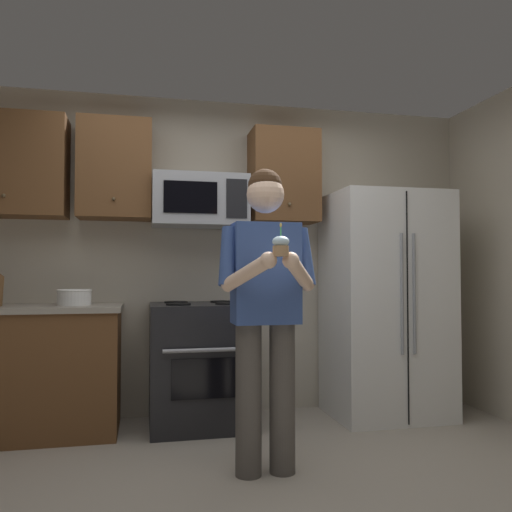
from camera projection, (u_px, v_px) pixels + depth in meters
ground_plane at (260, 502)px, 2.59m from camera, size 6.00×6.00×0.00m
wall_back at (214, 256)px, 4.34m from camera, size 4.40×0.10×2.60m
oven_range at (201, 364)px, 3.90m from camera, size 0.76×0.70×0.93m
microwave at (200, 201)px, 4.06m from camera, size 0.74×0.41×0.40m
refrigerator at (385, 304)px, 4.20m from camera, size 0.90×0.75×1.80m
cabinet_row_upper at (125, 170)px, 4.00m from camera, size 2.78×0.36×0.76m
counter_left at (17, 371)px, 3.64m from camera, size 1.44×0.66×0.92m
bowl_large_white at (74, 297)px, 3.74m from camera, size 0.25×0.25×0.11m
person at (266, 300)px, 2.97m from camera, size 0.60×0.48×1.76m
cupcake at (281, 246)px, 2.66m from camera, size 0.09×0.09×0.17m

